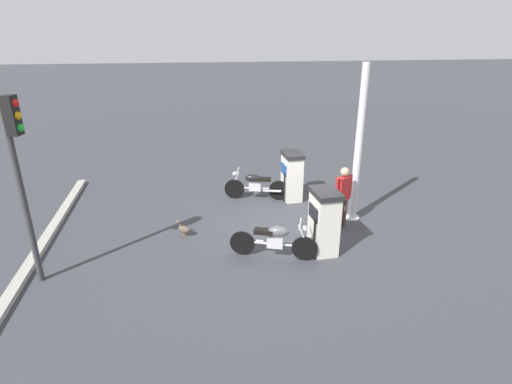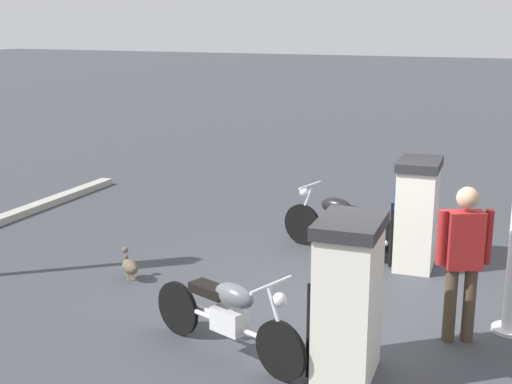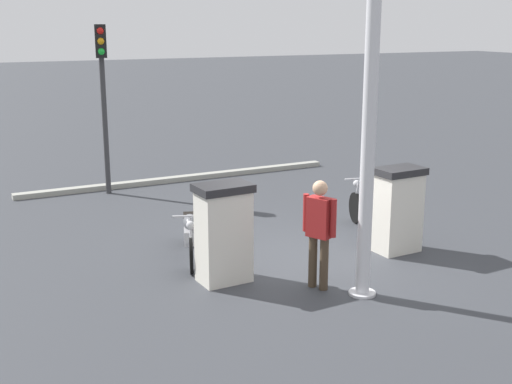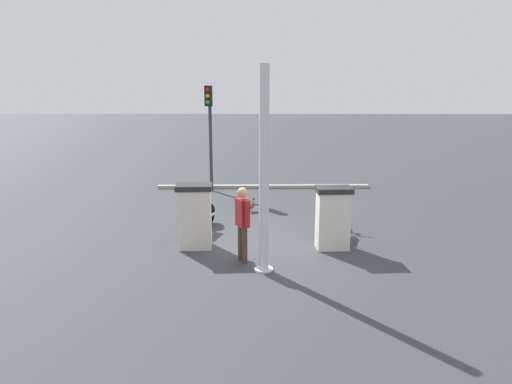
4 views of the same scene
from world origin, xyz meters
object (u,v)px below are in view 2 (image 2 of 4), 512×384
(fuel_pump_far, at_px, (348,297))
(wandering_duck, at_px, (130,266))
(motorcycle_far_pump, at_px, (228,313))
(motorcycle_near_pump, at_px, (341,221))
(fuel_pump_near, at_px, (417,213))
(attendant_person, at_px, (463,254))

(fuel_pump_far, height_order, wandering_duck, fuel_pump_far)
(motorcycle_far_pump, bearing_deg, fuel_pump_far, -174.28)
(fuel_pump_far, bearing_deg, motorcycle_far_pump, 5.72)
(wandering_duck, bearing_deg, fuel_pump_far, 159.13)
(motorcycle_near_pump, relative_size, motorcycle_far_pump, 1.01)
(fuel_pump_near, xyz_separation_m, motorcycle_near_pump, (1.10, -0.15, -0.29))
(motorcycle_near_pump, xyz_separation_m, wandering_duck, (2.16, 2.16, -0.27))
(fuel_pump_near, relative_size, attendant_person, 0.90)
(attendant_person, relative_size, wandering_duck, 3.98)
(attendant_person, bearing_deg, wandering_duck, -1.04)
(fuel_pump_near, distance_m, fuel_pump_far, 3.26)
(fuel_pump_near, xyz_separation_m, attendant_person, (-0.87, 2.09, 0.20))
(motorcycle_far_pump, relative_size, attendant_person, 1.17)
(fuel_pump_far, xyz_separation_m, attendant_person, (-0.87, -1.17, 0.17))
(motorcycle_near_pump, xyz_separation_m, attendant_person, (-1.97, 2.24, 0.48))
(motorcycle_near_pump, xyz_separation_m, motorcycle_far_pump, (0.07, 3.53, -0.01))
(fuel_pump_far, relative_size, wandering_duck, 3.70)
(motorcycle_near_pump, distance_m, wandering_duck, 3.07)
(fuel_pump_far, relative_size, motorcycle_far_pump, 0.80)
(fuel_pump_near, relative_size, motorcycle_far_pump, 0.77)
(fuel_pump_near, height_order, wandering_duck, fuel_pump_near)
(motorcycle_far_pump, distance_m, attendant_person, 2.47)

